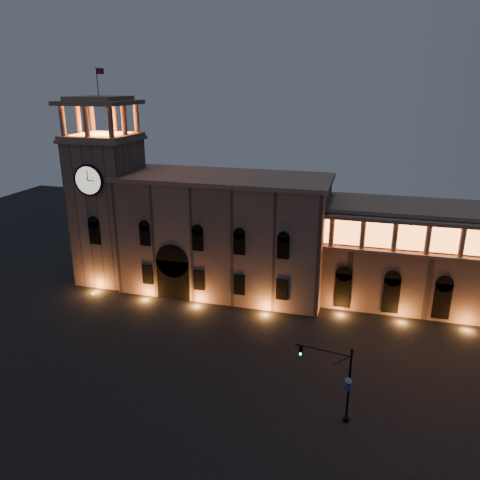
# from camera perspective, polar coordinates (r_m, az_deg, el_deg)

# --- Properties ---
(ground) EXTENTS (160.00, 160.00, 0.00)m
(ground) POSITION_cam_1_polar(r_m,az_deg,el_deg) (54.47, -6.81, -15.21)
(ground) COLOR black
(ground) RESTS_ON ground
(government_building) EXTENTS (30.80, 12.80, 17.60)m
(government_building) POSITION_cam_1_polar(r_m,az_deg,el_deg) (70.01, -1.99, 0.76)
(government_building) COLOR #7B5C50
(government_building) RESTS_ON ground
(clock_tower) EXTENTS (9.80, 9.80, 32.40)m
(clock_tower) POSITION_cam_1_polar(r_m,az_deg,el_deg) (75.57, -15.75, 4.34)
(clock_tower) COLOR #7B5C50
(clock_tower) RESTS_ON ground
(colonnade_wing) EXTENTS (40.60, 11.50, 14.50)m
(colonnade_wing) POSITION_cam_1_polar(r_m,az_deg,el_deg) (70.87, 25.92, -2.18)
(colonnade_wing) COLOR brown
(colonnade_wing) RESTS_ON ground
(traffic_light) EXTENTS (5.56, 1.18, 7.69)m
(traffic_light) POSITION_cam_1_polar(r_m,az_deg,el_deg) (46.00, 11.95, -16.51)
(traffic_light) COLOR black
(traffic_light) RESTS_ON ground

